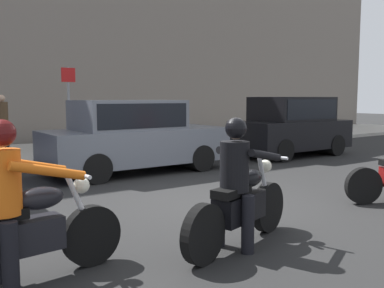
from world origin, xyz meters
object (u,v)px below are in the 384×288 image
(motorcycle_with_rider_orange_stripe, at_px, (16,219))
(motorcycle_with_rider_black_leather, at_px, (239,194))
(parked_hatchback_black, at_px, (292,126))
(street_sign_post, at_px, (69,100))
(pedestrian_bystander, at_px, (2,119))
(parked_sedan_slate_gray, at_px, (133,136))

(motorcycle_with_rider_orange_stripe, height_order, motorcycle_with_rider_black_leather, motorcycle_with_rider_orange_stripe)
(motorcycle_with_rider_black_leather, bearing_deg, parked_hatchback_black, 37.92)
(parked_hatchback_black, distance_m, street_sign_post, 6.98)
(motorcycle_with_rider_black_leather, xyz_separation_m, street_sign_post, (1.28, 9.56, 1.07))
(parked_hatchback_black, xyz_separation_m, pedestrian_bystander, (-7.29, 4.79, 0.22))
(motorcycle_with_rider_orange_stripe, xyz_separation_m, pedestrian_bystander, (1.82, 9.61, 0.50))
(parked_sedan_slate_gray, bearing_deg, parked_hatchback_black, -1.38)
(motorcycle_with_rider_orange_stripe, xyz_separation_m, parked_sedan_slate_gray, (3.78, 4.95, 0.23))
(parked_hatchback_black, height_order, street_sign_post, street_sign_post)
(motorcycle_with_rider_black_leather, bearing_deg, motorcycle_with_rider_orange_stripe, 170.99)
(street_sign_post, bearing_deg, motorcycle_with_rider_black_leather, -97.64)
(parked_sedan_slate_gray, distance_m, street_sign_post, 4.31)
(street_sign_post, relative_size, pedestrian_bystander, 1.51)
(street_sign_post, bearing_deg, parked_sedan_slate_gray, -89.04)
(motorcycle_with_rider_black_leather, bearing_deg, street_sign_post, 82.36)
(street_sign_post, xyz_separation_m, pedestrian_bystander, (-1.89, 0.43, -0.56))
(motorcycle_with_rider_orange_stripe, bearing_deg, parked_hatchback_black, 27.89)
(motorcycle_with_rider_orange_stripe, distance_m, street_sign_post, 9.95)
(street_sign_post, bearing_deg, motorcycle_with_rider_orange_stripe, -112.02)
(parked_sedan_slate_gray, relative_size, street_sign_post, 1.67)
(parked_sedan_slate_gray, bearing_deg, motorcycle_with_rider_black_leather, -104.23)
(pedestrian_bystander, bearing_deg, street_sign_post, -12.91)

